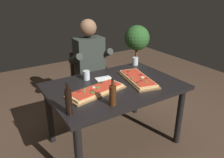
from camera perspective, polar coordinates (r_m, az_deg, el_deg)
name	(u,v)px	position (r m, az deg, el deg)	size (l,w,h in m)	color
ground_plane	(114,141)	(2.76, 0.57, -15.63)	(6.40, 6.40, 0.00)	#4C3828
dining_table	(114,93)	(2.41, 0.63, -3.57)	(1.40, 0.96, 0.74)	black
pizza_rectangular_front	(96,91)	(2.20, -4.02, -3.01)	(0.64, 0.33, 0.05)	olive
pizza_rectangular_left	(138,79)	(2.50, 6.62, 0.09)	(0.37, 0.62, 0.05)	brown
wine_bottle_dark	(69,101)	(1.83, -11.06, -5.64)	(0.06, 0.06, 0.29)	black
oil_bottle_amber	(113,95)	(1.94, 0.16, -4.12)	(0.06, 0.06, 0.25)	#47230F
tumbler_near_camera	(86,76)	(2.51, -6.56, 0.83)	(0.07, 0.07, 0.10)	silver
tumbler_far_side	(135,61)	(2.98, 5.97, 4.56)	(0.08, 0.08, 0.10)	silver
napkin_cutlery_set	(104,79)	(2.52, -2.19, 0.12)	(0.19, 0.13, 0.01)	white
diner_chair	(88,79)	(3.20, -6.22, 0.11)	(0.44, 0.44, 0.87)	#3D2B1E
seated_diner	(91,64)	(3.01, -5.40, 3.85)	(0.53, 0.41, 1.33)	#23232D
potted_plant_corner	(136,52)	(4.11, 6.27, 6.98)	(0.45, 0.45, 1.08)	#846042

